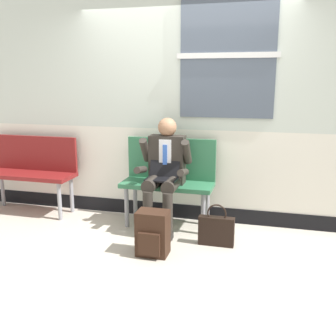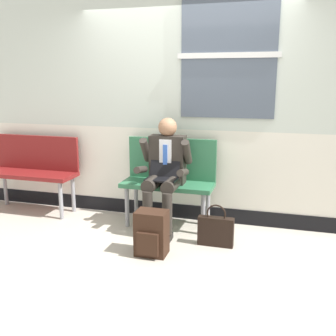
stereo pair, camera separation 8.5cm
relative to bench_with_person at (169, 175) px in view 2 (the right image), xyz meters
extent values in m
plane|color=#B2A899|center=(0.12, -0.43, -0.60)|extent=(18.00, 18.00, 0.00)
cube|color=beige|center=(0.12, 0.27, 1.50)|extent=(6.84, 0.12, 1.96)
cube|color=silver|center=(0.12, 0.27, 0.05)|extent=(6.84, 0.12, 0.93)
cube|color=black|center=(0.12, 0.27, -0.50)|extent=(6.84, 0.14, 0.18)
cube|color=#4C5666|center=(0.61, 0.20, 1.36)|extent=(1.06, 0.02, 1.37)
cube|color=silver|center=(0.61, 0.19, 1.36)|extent=(1.14, 0.03, 0.06)
cube|color=#2D6B47|center=(0.00, -0.08, -0.09)|extent=(1.06, 0.42, 0.05)
cube|color=#2D6B47|center=(0.00, 0.10, 0.18)|extent=(1.06, 0.04, 0.49)
cylinder|color=gray|center=(-0.45, -0.23, -0.36)|extent=(0.05, 0.05, 0.48)
cylinder|color=gray|center=(-0.45, 0.07, -0.36)|extent=(0.05, 0.05, 0.48)
cylinder|color=gray|center=(0.45, -0.23, -0.36)|extent=(0.05, 0.05, 0.48)
cylinder|color=gray|center=(0.45, 0.07, -0.36)|extent=(0.05, 0.05, 0.48)
cube|color=maroon|center=(-1.85, -0.08, -0.09)|extent=(1.20, 0.42, 0.05)
cube|color=maroon|center=(-1.85, 0.10, 0.16)|extent=(1.20, 0.04, 0.45)
cylinder|color=gray|center=(-2.37, 0.07, -0.36)|extent=(0.05, 0.05, 0.48)
cylinder|color=gray|center=(-1.32, -0.23, -0.36)|extent=(0.05, 0.05, 0.48)
cylinder|color=gray|center=(-1.32, 0.07, -0.36)|extent=(0.05, 0.05, 0.48)
cylinder|color=#2D2823|center=(-0.11, -0.29, -0.02)|extent=(0.15, 0.40, 0.15)
cylinder|color=#2D2823|center=(-0.11, -0.48, -0.33)|extent=(0.11, 0.11, 0.53)
cube|color=black|center=(-0.11, -0.54, -0.56)|extent=(0.10, 0.26, 0.07)
cylinder|color=#2D2823|center=(0.11, -0.29, -0.02)|extent=(0.15, 0.40, 0.15)
cylinder|color=#2D2823|center=(0.11, -0.48, -0.33)|extent=(0.11, 0.11, 0.53)
cube|color=black|center=(0.11, -0.54, -0.56)|extent=(0.10, 0.26, 0.07)
cube|color=#2D2823|center=(0.00, -0.08, 0.21)|extent=(0.40, 0.18, 0.55)
cube|color=silver|center=(0.00, -0.17, 0.26)|extent=(0.14, 0.01, 0.38)
cube|color=blue|center=(0.00, -0.18, 0.23)|extent=(0.05, 0.01, 0.33)
sphere|color=#9E7051|center=(0.00, -0.08, 0.58)|extent=(0.21, 0.21, 0.21)
cylinder|color=#2D2823|center=(-0.24, -0.15, 0.32)|extent=(0.09, 0.25, 0.30)
cylinder|color=#2D2823|center=(-0.24, -0.32, 0.13)|extent=(0.08, 0.27, 0.12)
cylinder|color=#2D2823|center=(0.24, -0.15, 0.32)|extent=(0.09, 0.25, 0.30)
cylinder|color=#2D2823|center=(0.24, -0.32, 0.13)|extent=(0.08, 0.27, 0.12)
cube|color=black|center=(0.00, -0.32, 0.03)|extent=(0.34, 0.22, 0.02)
cube|color=black|center=(0.00, -0.19, 0.14)|extent=(0.34, 0.08, 0.21)
cube|color=#331E14|center=(0.06, -0.86, -0.37)|extent=(0.31, 0.22, 0.45)
cube|color=#331E14|center=(0.06, -0.99, -0.44)|extent=(0.21, 0.04, 0.22)
cube|color=black|center=(0.64, -0.48, -0.44)|extent=(0.37, 0.09, 0.31)
torus|color=black|center=(0.64, -0.48, -0.25)|extent=(0.20, 0.02, 0.20)
camera|label=1|loc=(1.12, -4.27, 1.11)|focal=41.58mm
camera|label=2|loc=(1.21, -4.25, 1.11)|focal=41.58mm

